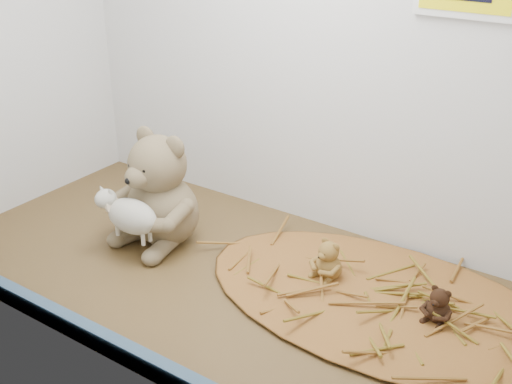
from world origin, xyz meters
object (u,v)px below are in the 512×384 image
Objects in this scene: mini_teddy_tan at (329,258)px; mini_teddy_brown at (439,303)px; toy_lamb at (132,216)px; main_teddy at (161,187)px.

mini_teddy_brown is (22.19, -1.57, -0.63)cm from mini_teddy_tan.
toy_lamb is 39.96cm from mini_teddy_tan.
mini_teddy_brown is at bearing 13.42° from mini_teddy_tan.
main_teddy is at bearing -154.33° from mini_teddy_tan.
main_teddy is at bearing 90.00° from toy_lamb.
toy_lamb is at bearing -141.61° from mini_teddy_tan.
main_teddy is 1.61× the size of toy_lamb.
toy_lamb is 60.84cm from mini_teddy_brown.
main_teddy is 3.66× the size of mini_teddy_brown.
mini_teddy_brown is at bearing 9.48° from main_teddy.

